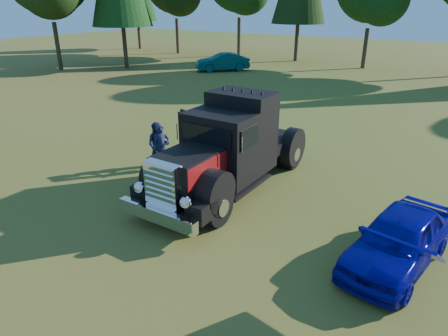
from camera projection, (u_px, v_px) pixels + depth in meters
ground at (214, 218)px, 11.27m from camera, size 120.00×120.00×0.00m
diamond_t_truck at (227, 151)px, 12.56m from camera, size 3.36×7.16×3.00m
hotrod_coupe at (398, 239)px, 9.05m from camera, size 2.14×4.25×1.89m
spectator_near at (162, 148)px, 14.17m from camera, size 0.63×0.72×1.67m
spectator_far at (158, 145)px, 14.39m from camera, size 1.03×0.99×1.68m
distant_teal_car at (223, 62)px, 34.39m from camera, size 4.28×4.36×1.49m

